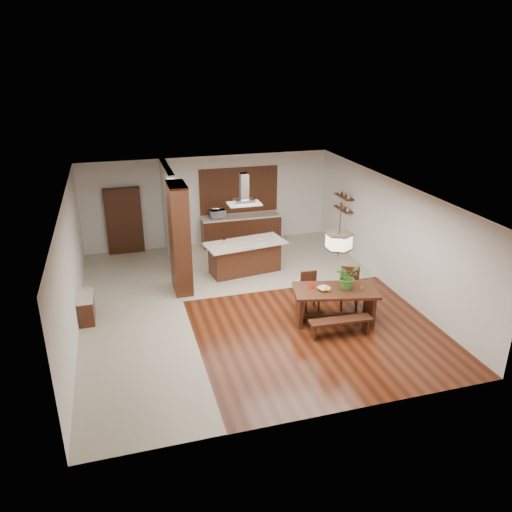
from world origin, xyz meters
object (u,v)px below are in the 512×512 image
object	(u,v)px
hallway_console	(86,308)
pendant_lantern	(340,231)
foliage_plant	(347,277)
microwave	(217,214)
dining_table	(335,298)
dining_chair_left	(311,292)
island_cup	(260,240)
kitchen_island	(245,257)
range_hood	(244,189)
dining_bench	(340,327)
fruit_bowl	(324,289)
dining_chair_right	(350,289)

from	to	relation	value
hallway_console	pendant_lantern	size ratio (longest dim) A/B	0.67
foliage_plant	microwave	xyz separation A→B (m)	(-1.85, 5.66, -0.02)
dining_table	dining_chair_left	size ratio (longest dim) A/B	2.24
dining_chair_left	island_cup	distance (m)	2.63
kitchen_island	island_cup	distance (m)	0.67
microwave	range_hood	bearing A→B (deg)	-94.83
microwave	dining_bench	bearing A→B (deg)	-88.90
fruit_bowl	microwave	xyz separation A→B (m)	(-1.31, 5.61, 0.25)
hallway_console	fruit_bowl	size ratio (longest dim) A/B	3.20
foliage_plant	kitchen_island	xyz separation A→B (m)	(-1.57, 3.31, -0.63)
kitchen_island	microwave	world-z (taller)	microwave
dining_table	range_hood	bearing A→B (deg)	111.64
dining_chair_right	range_hood	size ratio (longest dim) A/B	1.14
hallway_console	foliage_plant	world-z (taller)	foliage_plant
hallway_console	dining_chair_left	size ratio (longest dim) A/B	0.94
hallway_console	pendant_lantern	world-z (taller)	pendant_lantern
fruit_bowl	hallway_console	bearing A→B (deg)	163.39
dining_bench	dining_chair_left	distance (m)	1.40
dining_chair_right	range_hood	distance (m)	3.93
dining_chair_right	island_cup	world-z (taller)	island_cup
fruit_bowl	kitchen_island	size ratio (longest dim) A/B	0.12
dining_bench	microwave	bearing A→B (deg)	102.74
kitchen_island	dining_bench	bearing A→B (deg)	-82.39
dining_table	dining_chair_left	bearing A→B (deg)	116.12
pendant_lantern	range_hood	bearing A→B (deg)	111.64
dining_chair_left	dining_chair_right	xyz separation A→B (m)	(0.94, -0.22, 0.04)
range_hood	microwave	bearing A→B (deg)	96.82
dining_bench	pendant_lantern	size ratio (longest dim) A/B	1.09
fruit_bowl	island_cup	bearing A→B (deg)	100.57
dining_chair_left	island_cup	size ratio (longest dim) A/B	7.08
range_hood	dining_bench	bearing A→B (deg)	-73.87
dining_chair_right	dining_bench	bearing A→B (deg)	-99.36
hallway_console	fruit_bowl	distance (m)	5.60
kitchen_island	microwave	distance (m)	2.45
dining_bench	dining_chair_left	size ratio (longest dim) A/B	1.53
dining_chair_left	pendant_lantern	xyz separation A→B (m)	(0.34, -0.68, 1.78)
pendant_lantern	fruit_bowl	distance (m)	1.44
dining_chair_left	microwave	distance (m)	5.15
dining_table	dining_chair_right	world-z (taller)	dining_chair_right
pendant_lantern	foliage_plant	bearing A→B (deg)	-4.17
range_hood	microwave	distance (m)	2.74
dining_table	fruit_bowl	distance (m)	0.38
range_hood	hallway_console	bearing A→B (deg)	-158.92
pendant_lantern	foliage_plant	size ratio (longest dim) A/B	2.18
hallway_console	dining_bench	size ratio (longest dim) A/B	0.61
range_hood	fruit_bowl	bearing A→B (deg)	-72.52
foliage_plant	fruit_bowl	xyz separation A→B (m)	(-0.54, 0.06, -0.27)
foliage_plant	microwave	size ratio (longest dim) A/B	1.23
hallway_console	dining_chair_right	xyz separation A→B (m)	(6.22, -1.17, 0.20)
fruit_bowl	range_hood	bearing A→B (deg)	107.48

